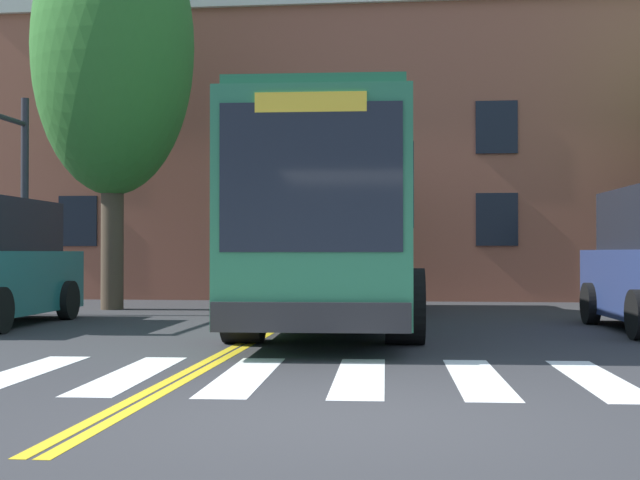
% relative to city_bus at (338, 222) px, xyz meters
% --- Properties ---
extents(ground_plane, '(120.00, 120.00, 0.00)m').
position_rel_city_bus_xyz_m(ground_plane, '(0.88, -9.38, -1.87)').
color(ground_plane, '#303033').
extents(crosswalk, '(11.69, 3.47, 0.01)m').
position_rel_city_bus_xyz_m(crosswalk, '(1.48, -7.01, -1.87)').
color(crosswalk, white).
rests_on(crosswalk, ground).
extents(lane_line_yellow_inner, '(0.12, 36.00, 0.01)m').
position_rel_city_bus_xyz_m(lane_line_yellow_inner, '(-1.07, 6.99, -1.87)').
color(lane_line_yellow_inner, gold).
rests_on(lane_line_yellow_inner, ground).
extents(lane_line_yellow_outer, '(0.12, 36.00, 0.01)m').
position_rel_city_bus_xyz_m(lane_line_yellow_outer, '(-0.91, 6.99, -1.87)').
color(lane_line_yellow_outer, gold).
rests_on(lane_line_yellow_outer, ground).
extents(city_bus, '(3.18, 11.92, 3.52)m').
position_rel_city_bus_xyz_m(city_bus, '(0.00, 0.00, 0.00)').
color(city_bus, '#28704C').
rests_on(city_bus, ground).
extents(car_black_behind_bus, '(2.04, 4.19, 1.70)m').
position_rel_city_bus_xyz_m(car_black_behind_bus, '(0.75, 10.12, -1.09)').
color(car_black_behind_bus, black).
rests_on(car_black_behind_bus, ground).
extents(traffic_light_overhead, '(0.59, 4.38, 4.74)m').
position_rel_city_bus_xyz_m(traffic_light_overhead, '(-1.10, 1.27, 1.39)').
color(traffic_light_overhead, '#28282D').
rests_on(traffic_light_overhead, ground).
extents(street_tree_curbside_small, '(5.34, 5.51, 9.47)m').
position_rel_city_bus_xyz_m(street_tree_curbside_small, '(-5.52, 3.42, 4.14)').
color(street_tree_curbside_small, '#4C3D2D').
rests_on(street_tree_curbside_small, ground).
extents(building_facade, '(28.76, 7.63, 8.74)m').
position_rel_city_bus_xyz_m(building_facade, '(3.57, 11.21, 2.50)').
color(building_facade, '#9E5642').
rests_on(building_facade, ground).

